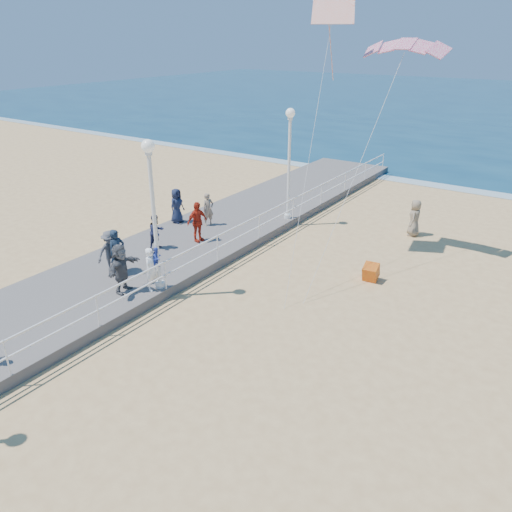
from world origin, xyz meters
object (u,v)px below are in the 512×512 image
Objects in this scene: spectator_6 at (208,209)px; spectator_3 at (197,222)px; spectator_7 at (156,232)px; lamp_post_mid at (153,201)px; spectator_2 at (111,252)px; spectator_4 at (177,206)px; spectator_5 at (121,268)px; box_kite at (371,274)px; lamp_post_far at (289,153)px; beach_walker_c at (415,218)px; toddler_held at (157,258)px; spectator_0 at (117,252)px; woman_holding_toddler at (152,269)px.

spectator_3 is at bearing -132.19° from spectator_6.
spectator_7 is (-0.89, -1.61, -0.14)m from spectator_3.
spectator_2 is (-2.37, -0.12, -2.41)m from lamp_post_mid.
spectator_4 is at bearing 32.99° from spectator_2.
spectator_6 is at bearing 17.81° from spectator_2.
spectator_5 reaches higher than box_kite.
lamp_post_far is 3.04× the size of beach_walker_c.
spectator_3 is (-1.72, 4.15, -2.36)m from lamp_post_mid.
lamp_post_mid reaches higher than toddler_held.
box_kite is at bearing -48.54° from spectator_0.
beach_walker_c is at bearing -28.26° from spectator_0.
spectator_4 is 10.01m from box_kite.
lamp_post_mid is at bearing -53.13° from spectator_5.
lamp_post_mid is at bearing -142.78° from box_kite.
lamp_post_far is at bearing -3.19° from woman_holding_toddler.
spectator_5 is at bearing -103.52° from spectator_2.
spectator_5 is at bearing -120.50° from spectator_0.
spectator_3 is 5.20m from spectator_5.
spectator_0 reaches higher than spectator_2.
box_kite is at bearing -63.97° from spectator_7.
spectator_5 reaches higher than beach_walker_c.
spectator_0 is at bearing -152.47° from spectator_6.
spectator_0 is 9.72m from box_kite.
lamp_post_far reaches higher than spectator_0.
lamp_post_far is 6.67m from beach_walker_c.
spectator_6 is at bearing -66.50° from beach_walker_c.
spectator_5 is 3.94m from spectator_7.
spectator_2 is at bearing 83.32° from woman_holding_toddler.
lamp_post_mid is 3.38m from spectator_2.
lamp_post_mid is 7.27m from spectator_4.
box_kite is (5.84, 5.53, -3.36)m from lamp_post_mid.
box_kite is (5.89, 5.81, -0.90)m from woman_holding_toddler.
toddler_held is at bearing -143.51° from spectator_4.
spectator_0 reaches higher than spectator_4.
box_kite is (6.68, 6.51, -1.00)m from spectator_5.
spectator_0 is at bearing 41.47° from spectator_5.
lamp_post_far is 5.66m from spectator_3.
spectator_4 reaches higher than beach_walker_c.
spectator_5 reaches higher than spectator_6.
spectator_0 is at bearing -70.74° from spectator_2.
spectator_0 is 1.03× the size of beach_walker_c.
toddler_held is 0.42× the size of spectator_0.
spectator_0 is 1.19× the size of spectator_7.
beach_walker_c is (5.54, 11.35, -0.76)m from toddler_held.
spectator_7 is (-0.59, 2.65, -0.14)m from spectator_0.
lamp_post_far is at bearing -6.71° from spectator_0.
spectator_2 reaches higher than woman_holding_toddler.
toddler_held is 1.27× the size of box_kite.
lamp_post_far is 7.40m from spectator_7.
spectator_7 is at bearing 14.54° from spectator_5.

